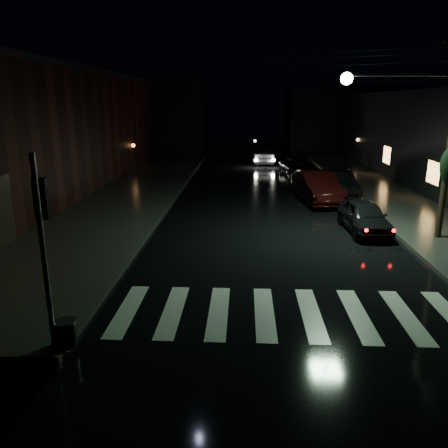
# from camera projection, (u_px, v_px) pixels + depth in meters

# --- Properties ---
(ground) EXTENTS (120.00, 120.00, 0.00)m
(ground) POSITION_uv_depth(u_px,v_px,m) (170.00, 320.00, 10.97)
(ground) COLOR black
(ground) RESTS_ON ground
(sidewalk_left) EXTENTS (6.00, 44.00, 0.15)m
(sidewalk_left) POSITION_uv_depth(u_px,v_px,m) (123.00, 197.00, 24.63)
(sidewalk_left) COLOR #282826
(sidewalk_left) RESTS_ON ground
(sidewalk_right) EXTENTS (4.00, 44.00, 0.15)m
(sidewalk_right) POSITION_uv_depth(u_px,v_px,m) (392.00, 200.00, 23.97)
(sidewalk_right) COLOR #282826
(sidewalk_right) RESTS_ON ground
(building_left) EXTENTS (10.00, 36.00, 7.00)m
(building_left) POSITION_uv_depth(u_px,v_px,m) (12.00, 133.00, 25.94)
(building_left) COLOR black
(building_left) RESTS_ON ground
(building_far_left) EXTENTS (14.00, 10.00, 8.00)m
(building_far_left) POSITION_uv_depth(u_px,v_px,m) (149.00, 112.00, 53.59)
(building_far_left) COLOR black
(building_far_left) RESTS_ON ground
(building_far_right) EXTENTS (14.00, 10.00, 7.00)m
(building_far_right) POSITION_uv_depth(u_px,v_px,m) (346.00, 117.00, 52.66)
(building_far_right) COLOR black
(building_far_right) RESTS_ON ground
(crosswalk) EXTENTS (9.00, 3.00, 0.01)m
(crosswalk) POSITION_uv_depth(u_px,v_px,m) (288.00, 313.00, 11.32)
(crosswalk) COLOR beige
(crosswalk) RESTS_ON ground
(signal_pole_corner) EXTENTS (0.68, 0.61, 4.20)m
(signal_pole_corner) POSITION_uv_depth(u_px,v_px,m) (56.00, 286.00, 9.25)
(signal_pole_corner) COLOR slate
(signal_pole_corner) RESTS_ON ground
(utility_pole) EXTENTS (4.92, 0.44, 8.00)m
(utility_pole) POSITION_uv_depth(u_px,v_px,m) (435.00, 121.00, 16.06)
(utility_pole) COLOR black
(utility_pole) RESTS_ON ground
(parked_car_a) EXTENTS (1.70, 3.93, 1.32)m
(parked_car_a) POSITION_uv_depth(u_px,v_px,m) (364.00, 216.00, 18.26)
(parked_car_a) COLOR black
(parked_car_a) RESTS_ON ground
(parked_car_b) EXTENTS (2.36, 5.19, 1.65)m
(parked_car_b) POSITION_uv_depth(u_px,v_px,m) (317.00, 187.00, 23.67)
(parked_car_b) COLOR black
(parked_car_b) RESTS_ON ground
(parked_car_c) EXTENTS (2.34, 4.91, 1.38)m
(parked_car_c) POSITION_uv_depth(u_px,v_px,m) (341.00, 182.00, 25.89)
(parked_car_c) COLOR black
(parked_car_c) RESTS_ON ground
(parked_car_d) EXTENTS (2.73, 4.90, 1.29)m
(parked_car_d) POSITION_uv_depth(u_px,v_px,m) (299.00, 168.00, 31.70)
(parked_car_d) COLOR black
(parked_car_d) RESTS_ON ground
(oncoming_car) EXTENTS (1.65, 4.70, 1.55)m
(oncoming_car) POSITION_uv_depth(u_px,v_px,m) (263.00, 155.00, 38.31)
(oncoming_car) COLOR black
(oncoming_car) RESTS_ON ground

